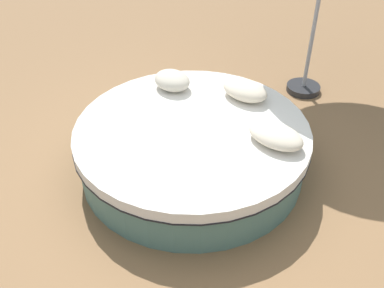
{
  "coord_description": "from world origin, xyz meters",
  "views": [
    {
      "loc": [
        -2.35,
        2.66,
        3.05
      ],
      "look_at": [
        0.0,
        0.0,
        0.31
      ],
      "focal_mm": 41.45,
      "sensor_mm": 36.0,
      "label": 1
    }
  ],
  "objects_px": {
    "throw_pillow_1": "(245,90)",
    "round_bed": "(192,147)",
    "throw_pillow_2": "(172,80)",
    "throw_pillow_0": "(276,135)"
  },
  "relations": [
    {
      "from": "round_bed",
      "to": "throw_pillow_1",
      "type": "xyz_separation_m",
      "value": [
        -0.06,
        -0.79,
        0.35
      ]
    },
    {
      "from": "round_bed",
      "to": "throw_pillow_0",
      "type": "bearing_deg",
      "value": -156.34
    },
    {
      "from": "throw_pillow_1",
      "to": "throw_pillow_2",
      "type": "distance_m",
      "value": 0.81
    },
    {
      "from": "throw_pillow_1",
      "to": "round_bed",
      "type": "bearing_deg",
      "value": 85.66
    },
    {
      "from": "round_bed",
      "to": "throw_pillow_0",
      "type": "height_order",
      "value": "throw_pillow_0"
    },
    {
      "from": "throw_pillow_1",
      "to": "throw_pillow_2",
      "type": "bearing_deg",
      "value": 26.84
    },
    {
      "from": "round_bed",
      "to": "throw_pillow_1",
      "type": "bearing_deg",
      "value": -94.34
    },
    {
      "from": "round_bed",
      "to": "throw_pillow_1",
      "type": "relative_size",
      "value": 4.48
    },
    {
      "from": "round_bed",
      "to": "throw_pillow_2",
      "type": "distance_m",
      "value": 0.86
    },
    {
      "from": "throw_pillow_2",
      "to": "throw_pillow_1",
      "type": "bearing_deg",
      "value": -153.16
    }
  ]
}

